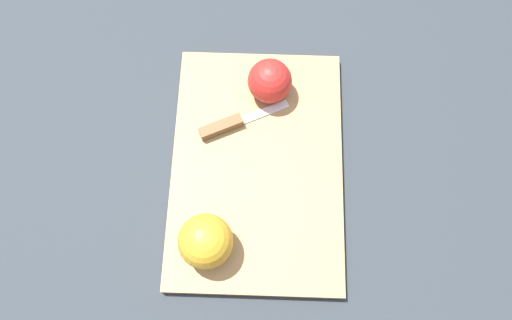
% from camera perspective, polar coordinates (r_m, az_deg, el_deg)
% --- Properties ---
extents(ground_plane, '(4.00, 4.00, 0.00)m').
position_cam_1_polar(ground_plane, '(0.80, 0.00, -0.89)').
color(ground_plane, '#282D33').
extents(cutting_board, '(0.40, 0.28, 0.02)m').
position_cam_1_polar(cutting_board, '(0.79, 0.00, -0.70)').
color(cutting_board, '#A37A4C').
rests_on(cutting_board, ground_plane).
extents(apple_half_left, '(0.08, 0.08, 0.08)m').
position_cam_1_polar(apple_half_left, '(0.71, -5.91, -9.20)').
color(apple_half_left, gold).
rests_on(apple_half_left, cutting_board).
extents(apple_half_right, '(0.07, 0.07, 0.07)m').
position_cam_1_polar(apple_half_right, '(0.80, 1.46, 9.03)').
color(apple_half_right, red).
rests_on(apple_half_right, cutting_board).
extents(knife, '(0.07, 0.15, 0.02)m').
position_cam_1_polar(knife, '(0.80, -3.48, 4.02)').
color(knife, silver).
rests_on(knife, cutting_board).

